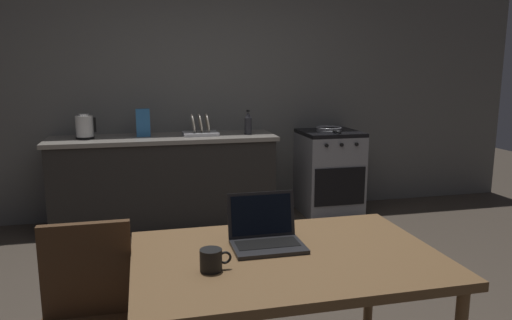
{
  "coord_description": "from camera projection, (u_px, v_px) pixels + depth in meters",
  "views": [
    {
      "loc": [
        -0.73,
        -2.7,
        1.52
      ],
      "look_at": [
        0.11,
        0.78,
        0.84
      ],
      "focal_mm": 33.6,
      "sensor_mm": 36.0,
      "label": 1
    }
  ],
  "objects": [
    {
      "name": "coffee_mug",
      "position": [
        211.0,
        260.0,
        1.9
      ],
      "size": [
        0.13,
        0.09,
        0.09
      ],
      "color": "black",
      "rests_on": "dining_table"
    },
    {
      "name": "cereal_box",
      "position": [
        143.0,
        123.0,
        4.58
      ],
      "size": [
        0.13,
        0.05,
        0.27
      ],
      "color": "#3372B2",
      "rests_on": "kitchen_counter"
    },
    {
      "name": "electric_kettle",
      "position": [
        85.0,
        127.0,
        4.44
      ],
      "size": [
        0.19,
        0.16,
        0.23
      ],
      "color": "black",
      "rests_on": "kitchen_counter"
    },
    {
      "name": "frying_pan",
      "position": [
        329.0,
        129.0,
        4.99
      ],
      "size": [
        0.27,
        0.44,
        0.05
      ],
      "color": "gray",
      "rests_on": "stove_oven"
    },
    {
      "name": "back_wall",
      "position": [
        240.0,
        87.0,
        5.07
      ],
      "size": [
        6.4,
        0.1,
        2.68
      ],
      "primitive_type": "cube",
      "color": "slate",
      "rests_on": "ground_plane"
    },
    {
      "name": "dining_table",
      "position": [
        287.0,
        268.0,
        2.09
      ],
      "size": [
        1.32,
        0.89,
        0.73
      ],
      "color": "brown",
      "rests_on": "ground_plane"
    },
    {
      "name": "ground_plane",
      "position": [
        268.0,
        313.0,
        3.03
      ],
      "size": [
        12.0,
        12.0,
        0.0
      ],
      "primitive_type": "plane",
      "color": "#473D33"
    },
    {
      "name": "laptop",
      "position": [
        266.0,
        236.0,
        2.17
      ],
      "size": [
        0.32,
        0.26,
        0.23
      ],
      "rotation": [
        0.0,
        0.0,
        -0.02
      ],
      "color": "#232326",
      "rests_on": "dining_table"
    },
    {
      "name": "dish_rack",
      "position": [
        200.0,
        130.0,
        4.7
      ],
      "size": [
        0.34,
        0.26,
        0.21
      ],
      "color": "silver",
      "rests_on": "kitchen_counter"
    },
    {
      "name": "bottle",
      "position": [
        248.0,
        123.0,
        4.75
      ],
      "size": [
        0.07,
        0.07,
        0.24
      ],
      "color": "#2D2D33",
      "rests_on": "kitchen_counter"
    },
    {
      "name": "kitchen_counter",
      "position": [
        165.0,
        180.0,
        4.71
      ],
      "size": [
        2.16,
        0.64,
        0.88
      ],
      "color": "#282623",
      "rests_on": "ground_plane"
    },
    {
      "name": "stove_oven",
      "position": [
        329.0,
        172.0,
        5.1
      ],
      "size": [
        0.6,
        0.62,
        0.88
      ],
      "color": "gray",
      "rests_on": "ground_plane"
    },
    {
      "name": "chair",
      "position": [
        87.0,
        316.0,
        2.01
      ],
      "size": [
        0.4,
        0.4,
        0.88
      ],
      "rotation": [
        0.0,
        0.0,
        0.24
      ],
      "color": "#4C331E",
      "rests_on": "ground_plane"
    }
  ]
}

